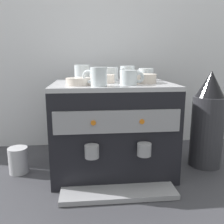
# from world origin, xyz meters

# --- Properties ---
(ground_plane) EXTENTS (4.00, 4.00, 0.00)m
(ground_plane) POSITION_xyz_m (0.00, 0.00, 0.00)
(ground_plane) COLOR #38383D
(tiled_backsplash_wall) EXTENTS (2.80, 0.03, 0.95)m
(tiled_backsplash_wall) POSITION_xyz_m (0.00, 0.38, 0.47)
(tiled_backsplash_wall) COLOR silver
(tiled_backsplash_wall) RESTS_ON ground_plane
(espresso_machine) EXTENTS (0.54, 0.53, 0.43)m
(espresso_machine) POSITION_xyz_m (0.00, -0.00, 0.21)
(espresso_machine) COLOR black
(espresso_machine) RESTS_ON ground_plane
(ceramic_cup_0) EXTENTS (0.09, 0.10, 0.08)m
(ceramic_cup_0) POSITION_xyz_m (-0.14, 0.06, 0.46)
(ceramic_cup_0) COLOR silver
(ceramic_cup_0) RESTS_ON espresso_machine
(ceramic_cup_1) EXTENTS (0.11, 0.07, 0.06)m
(ceramic_cup_1) POSITION_xyz_m (0.18, 0.09, 0.46)
(ceramic_cup_1) COLOR silver
(ceramic_cup_1) RESTS_ON espresso_machine
(ceramic_cup_2) EXTENTS (0.11, 0.07, 0.06)m
(ceramic_cup_2) POSITION_xyz_m (0.06, -0.11, 0.46)
(ceramic_cup_2) COLOR silver
(ceramic_cup_2) RESTS_ON espresso_machine
(ceramic_cup_3) EXTENTS (0.12, 0.08, 0.07)m
(ceramic_cup_3) POSITION_xyz_m (-0.00, 0.10, 0.46)
(ceramic_cup_3) COLOR silver
(ceramic_cup_3) RESTS_ON espresso_machine
(ceramic_cup_4) EXTENTS (0.09, 0.10, 0.07)m
(ceramic_cup_4) POSITION_xyz_m (0.09, 0.14, 0.46)
(ceramic_cup_4) COLOR silver
(ceramic_cup_4) RESTS_ON espresso_machine
(ceramic_cup_5) EXTENTS (0.10, 0.07, 0.08)m
(ceramic_cup_5) POSITION_xyz_m (-0.07, -0.15, 0.46)
(ceramic_cup_5) COLOR silver
(ceramic_cup_5) RESTS_ON espresso_machine
(ceramic_bowl_0) EXTENTS (0.10, 0.10, 0.03)m
(ceramic_bowl_0) POSITION_xyz_m (-0.15, -0.10, 0.44)
(ceramic_bowl_0) COLOR beige
(ceramic_bowl_0) RESTS_ON espresso_machine
(ceramic_bowl_1) EXTENTS (0.13, 0.13, 0.04)m
(ceramic_bowl_1) POSITION_xyz_m (0.14, -0.03, 0.44)
(ceramic_bowl_1) COLOR beige
(ceramic_bowl_1) RESTS_ON espresso_machine
(ceramic_bowl_2) EXTENTS (0.11, 0.11, 0.04)m
(ceramic_bowl_2) POSITION_xyz_m (-0.05, -0.00, 0.44)
(ceramic_bowl_2) COLOR beige
(ceramic_bowl_2) RESTS_ON espresso_machine
(coffee_grinder) EXTENTS (0.16, 0.16, 0.48)m
(coffee_grinder) POSITION_xyz_m (0.47, -0.02, 0.23)
(coffee_grinder) COLOR #333338
(coffee_grinder) RESTS_ON ground_plane
(milk_pitcher) EXTENTS (0.09, 0.09, 0.12)m
(milk_pitcher) POSITION_xyz_m (-0.45, -0.01, 0.06)
(milk_pitcher) COLOR #B7B7BC
(milk_pitcher) RESTS_ON ground_plane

